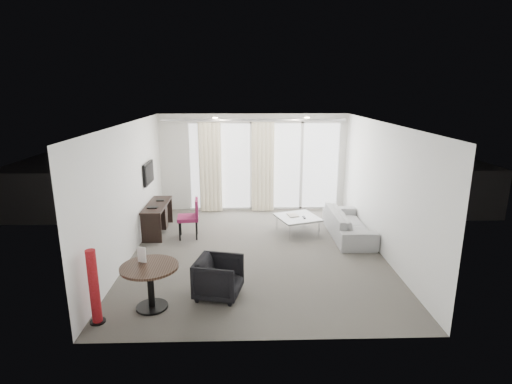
{
  "coord_description": "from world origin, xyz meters",
  "views": [
    {
      "loc": [
        -0.24,
        -7.62,
        3.24
      ],
      "look_at": [
        0.0,
        0.6,
        1.1
      ],
      "focal_mm": 28.0,
      "sensor_mm": 36.0,
      "label": 1
    }
  ],
  "objects_px": {
    "round_table": "(151,287)",
    "sofa": "(348,224)",
    "coffee_table": "(297,225)",
    "rattan_chair_a": "(285,189)",
    "red_lamp": "(94,287)",
    "rattan_chair_b": "(318,182)",
    "tub_armchair": "(219,277)",
    "desk": "(158,218)",
    "desk_chair": "(188,218)"
  },
  "relations": [
    {
      "from": "round_table",
      "to": "rattan_chair_a",
      "type": "height_order",
      "value": "rattan_chair_a"
    },
    {
      "from": "desk",
      "to": "rattan_chair_a",
      "type": "xyz_separation_m",
      "value": [
        3.2,
        2.51,
        0.02
      ]
    },
    {
      "from": "coffee_table",
      "to": "rattan_chair_a",
      "type": "relative_size",
      "value": 1.2
    },
    {
      "from": "desk",
      "to": "coffee_table",
      "type": "bearing_deg",
      "value": -2.66
    },
    {
      "from": "tub_armchair",
      "to": "rattan_chair_a",
      "type": "distance_m",
      "value": 5.74
    },
    {
      "from": "desk_chair",
      "to": "tub_armchair",
      "type": "relative_size",
      "value": 1.26
    },
    {
      "from": "desk_chair",
      "to": "round_table",
      "type": "height_order",
      "value": "desk_chair"
    },
    {
      "from": "rattan_chair_a",
      "to": "rattan_chair_b",
      "type": "relative_size",
      "value": 0.84
    },
    {
      "from": "tub_armchair",
      "to": "rattan_chair_a",
      "type": "relative_size",
      "value": 0.97
    },
    {
      "from": "coffee_table",
      "to": "red_lamp",
      "type": "bearing_deg",
      "value": -133.07
    },
    {
      "from": "round_table",
      "to": "desk_chair",
      "type": "bearing_deg",
      "value": 86.89
    },
    {
      "from": "tub_armchair",
      "to": "rattan_chair_b",
      "type": "xyz_separation_m",
      "value": [
        2.7,
        6.19,
        0.11
      ]
    },
    {
      "from": "desk_chair",
      "to": "red_lamp",
      "type": "xyz_separation_m",
      "value": [
        -0.85,
        -3.33,
        0.11
      ]
    },
    {
      "from": "rattan_chair_b",
      "to": "rattan_chair_a",
      "type": "bearing_deg",
      "value": -171.39
    },
    {
      "from": "desk",
      "to": "red_lamp",
      "type": "xyz_separation_m",
      "value": [
        -0.1,
        -3.71,
        0.22
      ]
    },
    {
      "from": "red_lamp",
      "to": "rattan_chair_b",
      "type": "distance_m",
      "value": 8.17
    },
    {
      "from": "red_lamp",
      "to": "tub_armchair",
      "type": "xyz_separation_m",
      "value": [
        1.69,
        0.7,
        -0.23
      ]
    },
    {
      "from": "desk",
      "to": "tub_armchair",
      "type": "height_order",
      "value": "desk"
    },
    {
      "from": "red_lamp",
      "to": "desk_chair",
      "type": "bearing_deg",
      "value": 75.69
    },
    {
      "from": "desk_chair",
      "to": "coffee_table",
      "type": "distance_m",
      "value": 2.5
    },
    {
      "from": "rattan_chair_a",
      "to": "red_lamp",
      "type": "bearing_deg",
      "value": -101.36
    },
    {
      "from": "coffee_table",
      "to": "rattan_chair_a",
      "type": "distance_m",
      "value": 2.67
    },
    {
      "from": "desk",
      "to": "rattan_chair_b",
      "type": "xyz_separation_m",
      "value": [
        4.29,
        3.19,
        0.09
      ]
    },
    {
      "from": "red_lamp",
      "to": "sofa",
      "type": "relative_size",
      "value": 0.55
    },
    {
      "from": "desk_chair",
      "to": "rattan_chair_b",
      "type": "distance_m",
      "value": 5.02
    },
    {
      "from": "desk",
      "to": "tub_armchair",
      "type": "bearing_deg",
      "value": -62.06
    },
    {
      "from": "coffee_table",
      "to": "desk",
      "type": "bearing_deg",
      "value": 177.34
    },
    {
      "from": "red_lamp",
      "to": "sofa",
      "type": "bearing_deg",
      "value": 36.75
    },
    {
      "from": "round_table",
      "to": "sofa",
      "type": "height_order",
      "value": "round_table"
    },
    {
      "from": "desk_chair",
      "to": "red_lamp",
      "type": "bearing_deg",
      "value": -109.79
    },
    {
      "from": "sofa",
      "to": "rattan_chair_b",
      "type": "height_order",
      "value": "rattan_chair_b"
    },
    {
      "from": "round_table",
      "to": "rattan_chair_b",
      "type": "xyz_separation_m",
      "value": [
        3.7,
        6.52,
        0.09
      ]
    },
    {
      "from": "sofa",
      "to": "rattan_chair_a",
      "type": "xyz_separation_m",
      "value": [
        -1.14,
        2.9,
        0.07
      ]
    },
    {
      "from": "red_lamp",
      "to": "rattan_chair_b",
      "type": "xyz_separation_m",
      "value": [
        4.39,
        6.89,
        -0.12
      ]
    },
    {
      "from": "desk_chair",
      "to": "sofa",
      "type": "relative_size",
      "value": 0.44
    },
    {
      "from": "desk_chair",
      "to": "coffee_table",
      "type": "height_order",
      "value": "desk_chair"
    },
    {
      "from": "rattan_chair_b",
      "to": "red_lamp",
      "type": "bearing_deg",
      "value": -145.75
    },
    {
      "from": "coffee_table",
      "to": "rattan_chair_a",
      "type": "xyz_separation_m",
      "value": [
        -0.02,
        2.66,
        0.17
      ]
    },
    {
      "from": "desk",
      "to": "desk_chair",
      "type": "height_order",
      "value": "desk_chair"
    },
    {
      "from": "tub_armchair",
      "to": "desk",
      "type": "bearing_deg",
      "value": 40.92
    },
    {
      "from": "desk_chair",
      "to": "round_table",
      "type": "relative_size",
      "value": 1.03
    },
    {
      "from": "sofa",
      "to": "rattan_chair_b",
      "type": "distance_m",
      "value": 3.58
    },
    {
      "from": "desk",
      "to": "desk_chair",
      "type": "bearing_deg",
      "value": -26.39
    },
    {
      "from": "red_lamp",
      "to": "tub_armchair",
      "type": "height_order",
      "value": "red_lamp"
    },
    {
      "from": "round_table",
      "to": "sofa",
      "type": "bearing_deg",
      "value": 38.12
    },
    {
      "from": "desk",
      "to": "tub_armchair",
      "type": "distance_m",
      "value": 3.4
    },
    {
      "from": "round_table",
      "to": "red_lamp",
      "type": "height_order",
      "value": "red_lamp"
    },
    {
      "from": "desk_chair",
      "to": "coffee_table",
      "type": "xyz_separation_m",
      "value": [
        2.47,
        0.22,
        -0.25
      ]
    },
    {
      "from": "desk",
      "to": "coffee_table",
      "type": "xyz_separation_m",
      "value": [
        3.22,
        -0.15,
        -0.14
      ]
    },
    {
      "from": "desk_chair",
      "to": "tub_armchair",
      "type": "height_order",
      "value": "desk_chair"
    }
  ]
}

